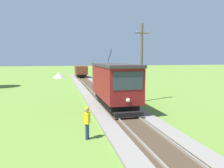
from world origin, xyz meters
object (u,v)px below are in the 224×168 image
at_px(red_tram, 114,83).
at_px(track_worker, 87,121).
at_px(freight_car, 81,71).
at_px(utility_pole_mid, 142,62).
at_px(gravel_pile, 59,75).

height_order(red_tram, track_worker, red_tram).
xyz_separation_m(red_tram, freight_car, (-0.00, 30.01, -0.64)).
height_order(red_tram, utility_pole_mid, utility_pole_mid).
height_order(freight_car, track_worker, freight_car).
bearing_deg(red_tram, gravel_pile, 98.54).
bearing_deg(red_tram, freight_car, 90.01).
bearing_deg(gravel_pile, red_tram, -81.46).
distance_m(freight_car, track_worker, 36.97).
distance_m(red_tram, freight_car, 30.02).
relative_size(utility_pole_mid, gravel_pile, 2.60).
bearing_deg(freight_car, red_tram, -89.99).
xyz_separation_m(red_tram, gravel_pile, (-4.64, 30.90, -1.56)).
distance_m(utility_pole_mid, track_worker, 11.61).
relative_size(red_tram, utility_pole_mid, 1.12).
xyz_separation_m(red_tram, utility_pole_mid, (3.36, 2.35, 1.71)).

